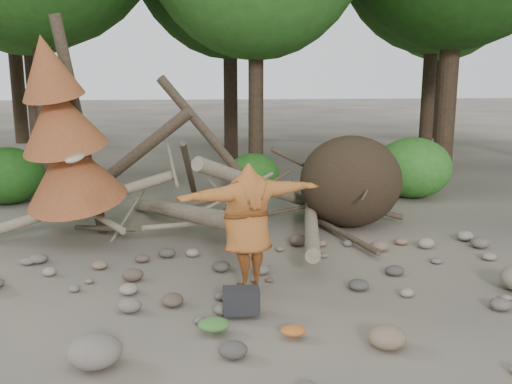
{
  "coord_description": "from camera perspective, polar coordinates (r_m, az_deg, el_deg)",
  "views": [
    {
      "loc": [
        -0.52,
        -7.48,
        3.33
      ],
      "look_at": [
        0.3,
        1.5,
        1.4
      ],
      "focal_mm": 40.0,
      "sensor_mm": 36.0,
      "label": 1
    }
  ],
  "objects": [
    {
      "name": "ground",
      "position": [
        8.2,
        -1.15,
        -11.87
      ],
      "size": [
        120.0,
        120.0,
        0.0
      ],
      "primitive_type": "plane",
      "color": "#514C44",
      "rests_on": "ground"
    },
    {
      "name": "deadfall_pile",
      "position": [
        12.22,
        6.88,
        0.77
      ],
      "size": [
        8.55,
        5.24,
        3.3
      ],
      "color": "#332619",
      "rests_on": "ground"
    },
    {
      "name": "dead_conifer",
      "position": [
        11.22,
        -18.63,
        5.22
      ],
      "size": [
        2.06,
        2.16,
        4.35
      ],
      "color": "#4C3F30",
      "rests_on": "ground"
    },
    {
      "name": "bush_left",
      "position": [
        15.72,
        -23.61,
        1.5
      ],
      "size": [
        1.8,
        1.8,
        1.44
      ],
      "primitive_type": "ellipsoid",
      "color": "#1E4F15",
      "rests_on": "ground"
    },
    {
      "name": "bush_mid",
      "position": [
        15.59,
        -0.27,
        1.84
      ],
      "size": [
        1.4,
        1.4,
        1.12
      ],
      "primitive_type": "ellipsoid",
      "color": "#28641D",
      "rests_on": "ground"
    },
    {
      "name": "bush_right",
      "position": [
        15.7,
        15.46,
        2.37
      ],
      "size": [
        2.0,
        2.0,
        1.6
      ],
      "primitive_type": "ellipsoid",
      "color": "#327725",
      "rests_on": "ground"
    },
    {
      "name": "frisbee_thrower",
      "position": [
        8.6,
        -0.85,
        -3.38
      ],
      "size": [
        3.73,
        1.45,
        2.19
      ],
      "color": "#9F5724",
      "rests_on": "ground"
    },
    {
      "name": "backpack",
      "position": [
        8.01,
        -1.48,
        -11.19
      ],
      "size": [
        0.51,
        0.34,
        0.33
      ],
      "primitive_type": "cube",
      "rotation": [
        0.0,
        0.0,
        -0.01
      ],
      "color": "black",
      "rests_on": "ground"
    },
    {
      "name": "cloth_green",
      "position": [
        7.56,
        -4.25,
        -13.43
      ],
      "size": [
        0.42,
        0.35,
        0.16
      ],
      "primitive_type": "ellipsoid",
      "color": "#396A2A",
      "rests_on": "ground"
    },
    {
      "name": "cloth_orange",
      "position": [
        7.45,
        3.75,
        -14.01
      ],
      "size": [
        0.32,
        0.26,
        0.12
      ],
      "primitive_type": "ellipsoid",
      "color": "#AF551E",
      "rests_on": "ground"
    },
    {
      "name": "boulder_front_left",
      "position": [
        7.0,
        -15.85,
        -15.08
      ],
      "size": [
        0.63,
        0.57,
        0.38
      ],
      "primitive_type": "ellipsoid",
      "color": "slate",
      "rests_on": "ground"
    },
    {
      "name": "boulder_front_right",
      "position": [
        7.35,
        12.99,
        -13.97
      ],
      "size": [
        0.47,
        0.42,
        0.28
      ],
      "primitive_type": "ellipsoid",
      "color": "#7B644D",
      "rests_on": "ground"
    }
  ]
}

